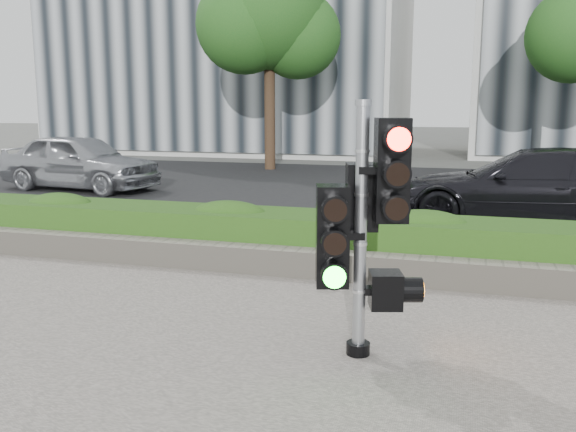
{
  "coord_description": "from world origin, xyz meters",
  "views": [
    {
      "loc": [
        1.98,
        -5.33,
        2.16
      ],
      "look_at": [
        0.24,
        0.6,
        1.04
      ],
      "focal_mm": 38.0,
      "sensor_mm": 36.0,
      "label": 1
    }
  ],
  "objects": [
    {
      "name": "hedge",
      "position": [
        0.0,
        2.55,
        0.37
      ],
      "size": [
        12.0,
        1.0,
        0.68
      ],
      "primitive_type": "cube",
      "color": "#437D26",
      "rests_on": "sidewalk"
    },
    {
      "name": "stone_wall",
      "position": [
        0.0,
        1.9,
        0.2
      ],
      "size": [
        12.0,
        0.32,
        0.34
      ],
      "primitive_type": "cube",
      "color": "gray",
      "rests_on": "sidewalk"
    },
    {
      "name": "tree_left",
      "position": [
        -4.52,
        14.56,
        5.04
      ],
      "size": [
        4.61,
        4.03,
        7.34
      ],
      "color": "black",
      "rests_on": "ground"
    },
    {
      "name": "curb",
      "position": [
        0.0,
        3.15,
        0.06
      ],
      "size": [
        60.0,
        0.25,
        0.12
      ],
      "primitive_type": "cube",
      "color": "gray",
      "rests_on": "ground"
    },
    {
      "name": "car_silver",
      "position": [
        -7.57,
        8.14,
        0.75
      ],
      "size": [
        4.46,
        2.26,
        1.46
      ],
      "primitive_type": "imported",
      "rotation": [
        0.0,
        0.0,
        1.44
      ],
      "color": "#A3A5AA",
      "rests_on": "road"
    },
    {
      "name": "car_dark",
      "position": [
        3.12,
        6.27,
        0.72
      ],
      "size": [
        4.95,
        2.26,
        1.41
      ],
      "primitive_type": "imported",
      "rotation": [
        0.0,
        0.0,
        -1.63
      ],
      "color": "black",
      "rests_on": "road"
    },
    {
      "name": "traffic_signal",
      "position": [
        1.17,
        -0.32,
        1.23
      ],
      "size": [
        0.79,
        0.67,
        2.18
      ],
      "rotation": [
        0.0,
        0.0,
        0.28
      ],
      "color": "black",
      "rests_on": "sidewalk"
    },
    {
      "name": "ground",
      "position": [
        0.0,
        0.0,
        0.0
      ],
      "size": [
        120.0,
        120.0,
        0.0
      ],
      "primitive_type": "plane",
      "color": "#51514C",
      "rests_on": "ground"
    },
    {
      "name": "road",
      "position": [
        0.0,
        10.0,
        0.01
      ],
      "size": [
        60.0,
        13.0,
        0.02
      ],
      "primitive_type": "cube",
      "color": "black",
      "rests_on": "ground"
    }
  ]
}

